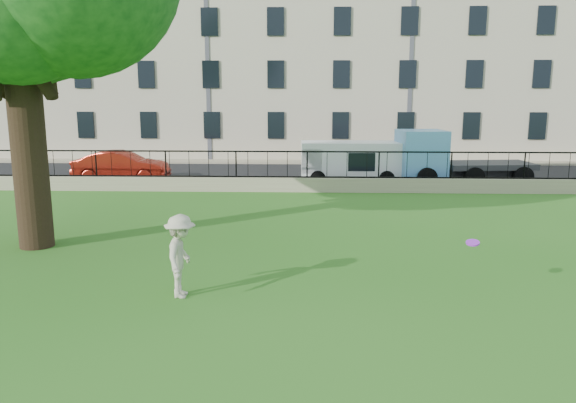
{
  "coord_description": "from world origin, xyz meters",
  "views": [
    {
      "loc": [
        0.1,
        -11.42,
        4.11
      ],
      "look_at": [
        -0.48,
        3.5,
        1.22
      ],
      "focal_mm": 35.0,
      "sensor_mm": 36.0,
      "label": 1
    }
  ],
  "objects_px": {
    "frisbee": "(473,243)",
    "red_sedan": "(122,167)",
    "man": "(181,256)",
    "blue_truck": "(462,157)",
    "white_van": "(351,163)"
  },
  "relations": [
    {
      "from": "frisbee",
      "to": "white_van",
      "type": "relative_size",
      "value": 0.06
    },
    {
      "from": "man",
      "to": "white_van",
      "type": "xyz_separation_m",
      "value": [
        4.5,
        14.96,
        0.1
      ]
    },
    {
      "from": "frisbee",
      "to": "blue_truck",
      "type": "xyz_separation_m",
      "value": [
        3.69,
        14.78,
        0.08
      ]
    },
    {
      "from": "man",
      "to": "blue_truck",
      "type": "height_order",
      "value": "blue_truck"
    },
    {
      "from": "white_van",
      "to": "frisbee",
      "type": "bearing_deg",
      "value": -86.02
    },
    {
      "from": "red_sedan",
      "to": "white_van",
      "type": "bearing_deg",
      "value": -91.87
    },
    {
      "from": "red_sedan",
      "to": "white_van",
      "type": "xyz_separation_m",
      "value": [
        10.73,
        0.0,
        0.24
      ]
    },
    {
      "from": "man",
      "to": "red_sedan",
      "type": "xyz_separation_m",
      "value": [
        -6.23,
        14.96,
        -0.14
      ]
    },
    {
      "from": "man",
      "to": "frisbee",
      "type": "bearing_deg",
      "value": -89.36
    },
    {
      "from": "red_sedan",
      "to": "white_van",
      "type": "height_order",
      "value": "white_van"
    },
    {
      "from": "man",
      "to": "white_van",
      "type": "distance_m",
      "value": 15.62
    },
    {
      "from": "frisbee",
      "to": "blue_truck",
      "type": "relative_size",
      "value": 0.05
    },
    {
      "from": "man",
      "to": "blue_truck",
      "type": "relative_size",
      "value": 0.29
    },
    {
      "from": "frisbee",
      "to": "red_sedan",
      "type": "relative_size",
      "value": 0.06
    },
    {
      "from": "frisbee",
      "to": "red_sedan",
      "type": "height_order",
      "value": "red_sedan"
    }
  ]
}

